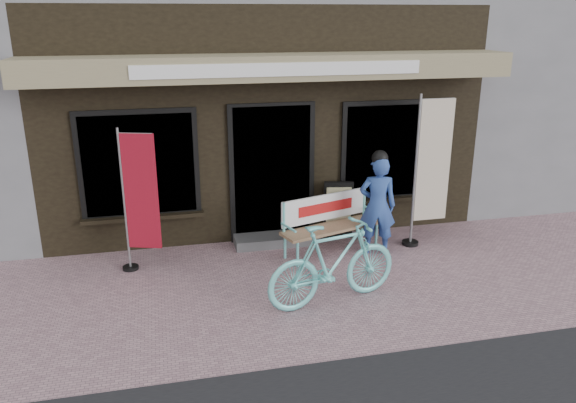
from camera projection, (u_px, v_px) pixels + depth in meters
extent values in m
plane|color=#A9818A|center=(303.00, 294.00, 7.29)|extent=(70.00, 70.00, 0.00)
cube|color=black|center=(242.00, 101.00, 11.34)|extent=(7.00, 6.00, 3.60)
cube|color=gray|center=(276.00, 67.00, 7.94)|extent=(7.00, 0.80, 0.35)
cube|color=white|center=(282.00, 70.00, 7.56)|extent=(4.00, 0.02, 0.18)
cube|color=black|center=(272.00, 173.00, 8.77)|extent=(1.20, 0.06, 2.10)
cube|color=black|center=(272.00, 173.00, 8.76)|extent=(1.35, 0.04, 2.20)
cube|color=black|center=(139.00, 165.00, 8.26)|extent=(1.60, 0.06, 1.50)
cube|color=black|center=(392.00, 151.00, 9.12)|extent=(1.60, 0.06, 1.50)
cube|color=black|center=(139.00, 165.00, 8.25)|extent=(1.75, 0.04, 1.65)
cube|color=black|center=(393.00, 151.00, 9.11)|extent=(1.75, 0.04, 1.65)
cube|color=black|center=(143.00, 217.00, 8.46)|extent=(1.80, 0.18, 0.06)
cube|color=black|center=(391.00, 199.00, 9.31)|extent=(1.80, 0.18, 0.06)
cube|color=#59595B|center=(276.00, 239.00, 8.88)|extent=(1.30, 0.45, 0.15)
cylinder|color=#6CD4D2|center=(298.00, 255.00, 8.03)|extent=(0.05, 0.05, 0.38)
cylinder|color=#6CD4D2|center=(285.00, 246.00, 8.32)|extent=(0.05, 0.05, 0.38)
cylinder|color=#6CD4D2|center=(376.00, 236.00, 8.72)|extent=(0.05, 0.05, 0.38)
cylinder|color=#6CD4D2|center=(362.00, 229.00, 9.01)|extent=(0.05, 0.05, 0.38)
cube|color=#916F4F|center=(332.00, 228.00, 8.45)|extent=(1.66, 0.87, 0.04)
cylinder|color=#6CD4D2|center=(284.00, 219.00, 8.17)|extent=(0.05, 0.05, 0.49)
cylinder|color=#6CD4D2|center=(364.00, 203.00, 8.88)|extent=(0.05, 0.05, 0.49)
cube|color=white|center=(325.00, 207.00, 8.53)|extent=(1.46, 0.49, 0.40)
cube|color=#B21414|center=(326.00, 208.00, 8.51)|extent=(0.93, 0.30, 0.16)
cylinder|color=#6CD4D2|center=(289.00, 227.00, 8.04)|extent=(0.15, 0.39, 0.04)
cylinder|color=#6CD4D2|center=(372.00, 210.00, 8.77)|extent=(0.15, 0.39, 0.04)
imported|color=#2C4B97|center=(377.00, 206.00, 8.34)|extent=(0.63, 0.50, 1.51)
sphere|color=black|center=(380.00, 158.00, 8.11)|extent=(0.30, 0.30, 0.24)
imported|color=#6CD4D2|center=(333.00, 263.00, 6.93)|extent=(1.85, 0.89, 1.07)
cylinder|color=gray|center=(124.00, 201.00, 7.69)|extent=(0.04, 0.04, 2.04)
cylinder|color=gray|center=(135.00, 134.00, 7.37)|extent=(0.45, 0.17, 0.02)
cube|color=maroon|center=(141.00, 192.00, 7.62)|extent=(0.45, 0.18, 1.63)
cylinder|color=black|center=(131.00, 268.00, 8.00)|extent=(0.28, 0.28, 0.05)
cylinder|color=gray|center=(415.00, 172.00, 8.50)|extent=(0.04, 0.04, 2.37)
cylinder|color=gray|center=(438.00, 99.00, 8.21)|extent=(0.54, 0.03, 0.03)
cube|color=beige|center=(434.00, 161.00, 8.51)|extent=(0.54, 0.04, 1.88)
cylinder|color=black|center=(410.00, 243.00, 8.87)|extent=(0.26, 0.26, 0.05)
cube|color=black|center=(338.00, 210.00, 9.03)|extent=(0.48, 0.17, 0.94)
cube|color=beige|center=(339.00, 205.00, 8.95)|extent=(0.39, 0.10, 0.57)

